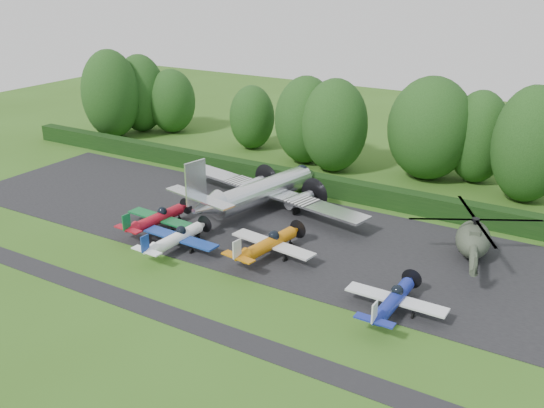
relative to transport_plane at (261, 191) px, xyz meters
The scene contains 19 objects.
ground 14.78m from the transport_plane, 69.06° to the right, with size 160.00×160.00×0.00m, color #345B19.
apron 6.71m from the transport_plane, 35.09° to the right, with size 70.00×18.00×0.01m, color black.
taxiway_verge 20.46m from the transport_plane, 75.10° to the right, with size 70.00×2.00×0.00m, color black.
hedgerow 9.22m from the transport_plane, 54.44° to the left, with size 90.00×1.60×2.00m, color black.
transport_plane is the anchor object (origin of this frame).
light_plane_red 10.55m from the transport_plane, 121.62° to the right, with size 7.46×7.85×2.87m.
light_plane_white 11.52m from the transport_plane, 96.64° to the right, with size 7.35×7.73×2.83m.
light_plane_orange 10.48m from the transport_plane, 54.77° to the right, with size 7.88×8.29×3.03m.
light_plane_blue 21.41m from the transport_plane, 32.96° to the right, with size 7.20×7.58×2.77m.
helicopter 20.36m from the transport_plane, ahead, with size 10.75×12.59×3.46m.
tree_0 27.19m from the transport_plane, 36.75° to the left, with size 7.47×7.47×11.94m.
tree_2 35.05m from the transport_plane, 158.48° to the left, with size 7.91×7.91×12.18m.
tree_3 22.12m from the transport_plane, 125.05° to the left, with size 5.87×5.87×8.34m.
tree_4 33.27m from the transport_plane, 144.63° to the left, with size 6.80×6.80×9.07m.
tree_6 21.41m from the transport_plane, 59.14° to the left, with size 9.43×9.43×11.54m.
tree_7 25.32m from the transport_plane, 50.99° to the left, with size 6.55×6.55×10.30m.
tree_9 15.44m from the transport_plane, 87.77° to the left, with size 7.66×7.66×10.85m.
tree_10 17.02m from the transport_plane, 103.13° to the left, with size 7.51×7.51×10.58m.
tree_11 35.91m from the transport_plane, 150.90° to the left, with size 7.24×7.24×11.06m.
Camera 1 is at (24.18, -33.35, 22.54)m, focal length 40.00 mm.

